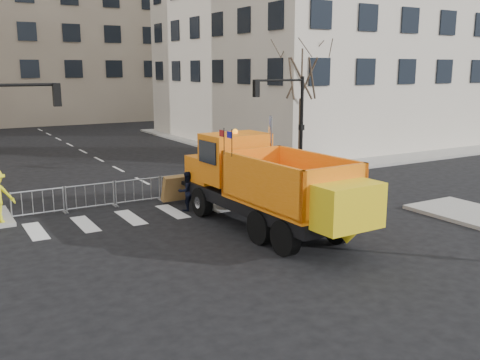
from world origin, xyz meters
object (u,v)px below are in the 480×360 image
cop_a (196,181)px  newspaper_box (300,170)px  plow_truck (268,183)px  cop_b (187,191)px  cop_c (228,180)px

cop_a → newspaper_box: size_ratio=1.48×
plow_truck → cop_a: (-0.15, 5.69, -0.97)m
cop_b → cop_c: bearing=-175.4°
cop_a → newspaper_box: bearing=152.9°
cop_b → cop_c: size_ratio=0.83×
cop_b → newspaper_box: 7.66m
cop_a → newspaper_box: (6.18, 0.40, -0.11)m
cop_b → newspaper_box: (7.38, 2.05, -0.12)m
plow_truck → cop_a: size_ratio=6.43×
cop_a → cop_c: 1.61m
plow_truck → newspaper_box: (6.03, 6.09, -1.09)m
cop_a → newspaper_box: 6.20m
cop_a → cop_b: (-1.20, -1.65, 0.01)m
cop_c → cop_a: bearing=-95.0°
cop_c → newspaper_box: size_ratio=1.80×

